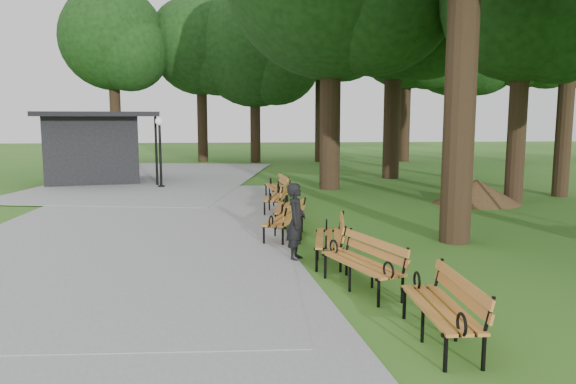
{
  "coord_description": "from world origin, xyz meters",
  "views": [
    {
      "loc": [
        -1.17,
        -11.41,
        2.84
      ],
      "look_at": [
        -0.1,
        1.21,
        1.1
      ],
      "focal_mm": 34.15,
      "sensor_mm": 36.0,
      "label": 1
    }
  ],
  "objects": [
    {
      "name": "ground",
      "position": [
        0.0,
        0.0,
        0.0
      ],
      "size": [
        100.0,
        100.0,
        0.0
      ],
      "primitive_type": "plane",
      "color": "#2E621C",
      "rests_on": "ground"
    },
    {
      "name": "path",
      "position": [
        -4.0,
        3.0,
        0.03
      ],
      "size": [
        12.0,
        38.0,
        0.06
      ],
      "primitive_type": "cube",
      "color": "gray",
      "rests_on": "ground"
    },
    {
      "name": "person",
      "position": [
        -0.1,
        -0.78,
        0.77
      ],
      "size": [
        0.52,
        0.65,
        1.55
      ],
      "primitive_type": "imported",
      "rotation": [
        0.0,
        0.0,
        1.28
      ],
      "color": "black",
      "rests_on": "ground"
    },
    {
      "name": "kiosk",
      "position": [
        -7.57,
        13.0,
        1.53
      ],
      "size": [
        5.61,
        5.11,
        3.05
      ],
      "primitive_type": null,
      "rotation": [
        0.0,
        0.0,
        0.2
      ],
      "color": "black",
      "rests_on": "ground"
    },
    {
      "name": "lamp_post",
      "position": [
        -4.41,
        10.83,
        2.06
      ],
      "size": [
        0.32,
        0.32,
        2.83
      ],
      "color": "black",
      "rests_on": "ground"
    },
    {
      "name": "dirt_mound",
      "position": [
        6.54,
        5.85,
        0.4
      ],
      "size": [
        2.41,
        2.41,
        0.81
      ],
      "primitive_type": "cone",
      "color": "#47301C",
      "rests_on": "ground"
    },
    {
      "name": "bench_0",
      "position": [
        1.32,
        -4.95,
        0.44
      ],
      "size": [
        0.67,
        1.91,
        0.88
      ],
      "primitive_type": null,
      "rotation": [
        0.0,
        0.0,
        -1.58
      ],
      "color": "#BE722B",
      "rests_on": "ground"
    },
    {
      "name": "bench_1",
      "position": [
        0.78,
        -2.78,
        0.44
      ],
      "size": [
        1.27,
        2.0,
        0.88
      ],
      "primitive_type": null,
      "rotation": [
        0.0,
        0.0,
        -1.21
      ],
      "color": "#BE722B",
      "rests_on": "ground"
    },
    {
      "name": "bench_2",
      "position": [
        0.54,
        -0.88,
        0.44
      ],
      "size": [
        0.93,
        1.98,
        0.88
      ],
      "primitive_type": null,
      "rotation": [
        0.0,
        0.0,
        -1.73
      ],
      "color": "#BE722B",
      "rests_on": "ground"
    },
    {
      "name": "bench_3",
      "position": [
        -0.19,
        1.21,
        0.44
      ],
      "size": [
        1.28,
        2.0,
        0.88
      ],
      "primitive_type": null,
      "rotation": [
        0.0,
        0.0,
        -1.94
      ],
      "color": "#BE722B",
      "rests_on": "ground"
    },
    {
      "name": "bench_4",
      "position": [
        -0.01,
        2.83,
        0.44
      ],
      "size": [
        0.89,
        1.97,
        0.88
      ],
      "primitive_type": null,
      "rotation": [
        0.0,
        0.0,
        -1.71
      ],
      "color": "#BE722B",
      "rests_on": "ground"
    },
    {
      "name": "bench_5",
      "position": [
        -0.14,
        4.85,
        0.44
      ],
      "size": [
        1.04,
        1.99,
        0.88
      ],
      "primitive_type": null,
      "rotation": [
        0.0,
        0.0,
        -1.79
      ],
      "color": "#BE722B",
      "rests_on": "ground"
    },
    {
      "name": "bench_6",
      "position": [
        -0.01,
        7.23,
        0.44
      ],
      "size": [
        0.83,
        1.95,
        0.88
      ],
      "primitive_type": null,
      "rotation": [
        0.0,
        0.0,
        -1.47
      ],
      "color": "#BE722B",
      "rests_on": "ground"
    },
    {
      "name": "tree_backdrop",
      "position": [
        6.4,
        22.94,
        8.05
      ],
      "size": [
        37.57,
        9.29,
        16.11
      ],
      "primitive_type": null,
      "color": "black",
      "rests_on": "ground"
    }
  ]
}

